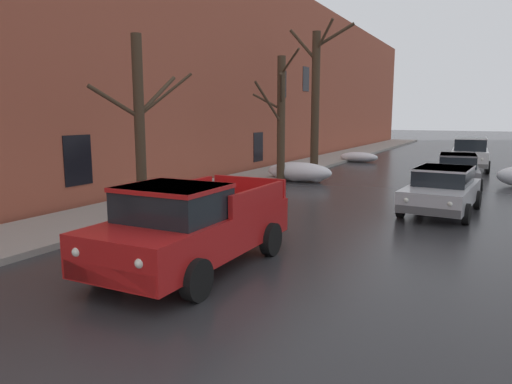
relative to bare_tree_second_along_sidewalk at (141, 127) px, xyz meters
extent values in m
cube|color=gray|center=(-1.38, 8.34, -2.64)|extent=(2.89, 80.00, 0.16)
cube|color=#9E4C38|center=(-3.33, 8.34, 2.64)|extent=(0.60, 80.00, 10.71)
cube|color=black|center=(-3.04, 0.45, -1.10)|extent=(0.08, 1.10, 1.60)
cube|color=black|center=(-3.04, 13.01, -1.42)|extent=(0.08, 1.10, 1.60)
cube|color=black|center=(-3.04, 16.17, 2.17)|extent=(0.08, 1.10, 1.60)
cube|color=black|center=(-3.04, 20.00, 2.70)|extent=(0.08, 1.10, 1.60)
ellipsoid|color=white|center=(0.70, 20.20, -2.39)|extent=(2.49, 1.05, 0.65)
ellipsoid|color=white|center=(0.72, 20.19, -2.43)|extent=(0.69, 0.57, 0.57)
ellipsoid|color=white|center=(0.69, 9.96, -2.27)|extent=(3.13, 1.28, 0.89)
ellipsoid|color=white|center=(0.56, 9.76, -2.35)|extent=(0.89, 0.74, 0.74)
ellipsoid|color=white|center=(1.53, 9.91, -2.36)|extent=(0.86, 0.72, 0.72)
cylinder|color=#423323|center=(0.01, -0.05, -0.12)|extent=(0.29, 0.29, 5.20)
cylinder|color=#423323|center=(-0.12, 0.92, 0.90)|extent=(0.39, 2.02, 1.21)
cylinder|color=#423323|center=(-0.29, -0.66, 0.67)|extent=(0.72, 1.32, 0.90)
cylinder|color=#423323|center=(0.51, 0.50, 0.88)|extent=(1.09, 1.18, 1.23)
cylinder|color=#423323|center=(0.01, 9.38, 0.09)|extent=(0.37, 0.37, 5.62)
cylinder|color=#423323|center=(0.26, 8.78, 1.41)|extent=(0.64, 1.31, 1.35)
cylinder|color=#423323|center=(-0.18, 8.48, 0.83)|extent=(0.50, 1.89, 1.80)
cylinder|color=#423323|center=(-0.62, 9.22, 0.91)|extent=(1.33, 0.42, 0.76)
cylinder|color=#423323|center=(0.63, 8.85, 2.57)|extent=(1.34, 1.15, 0.97)
cylinder|color=#423323|center=(0.01, 13.73, 0.94)|extent=(0.43, 0.43, 7.31)
cylinder|color=#423323|center=(0.97, 13.79, 4.33)|extent=(2.02, 0.30, 1.15)
cylinder|color=#423323|center=(0.55, 13.38, 4.28)|extent=(1.25, 0.86, 1.52)
cylinder|color=#423323|center=(-0.61, 13.45, 3.90)|extent=(1.41, 0.74, 1.63)
cube|color=red|center=(3.58, -2.64, -1.98)|extent=(2.04, 4.83, 0.76)
cube|color=black|center=(3.59, -3.31, -1.28)|extent=(1.77, 1.56, 0.64)
cube|color=red|center=(3.59, -3.31, -1.00)|extent=(1.81, 1.61, 0.08)
cube|color=red|center=(4.52, -1.67, -1.38)|extent=(0.12, 2.31, 0.44)
cube|color=red|center=(2.62, -1.69, -1.38)|extent=(0.12, 2.31, 0.44)
cube|color=red|center=(3.56, -0.28, -1.38)|extent=(1.89, 0.12, 0.44)
cube|color=#B7B7BC|center=(3.61, -4.98, -2.18)|extent=(1.89, 0.14, 0.32)
sphere|color=white|center=(4.25, -5.01, -1.86)|extent=(0.16, 0.16, 0.16)
sphere|color=white|center=(2.96, -5.03, -1.86)|extent=(0.16, 0.16, 0.16)
cylinder|color=black|center=(4.61, -4.07, -2.36)|extent=(0.23, 0.72, 0.72)
cylinder|color=black|center=(2.58, -4.09, -2.36)|extent=(0.23, 0.72, 0.72)
cylinder|color=black|center=(4.58, -1.18, -2.36)|extent=(0.23, 0.72, 0.72)
cylinder|color=black|center=(2.55, -1.21, -2.36)|extent=(0.23, 0.72, 0.72)
cube|color=#B7B7BC|center=(7.36, 5.36, -2.12)|extent=(2.04, 4.37, 0.60)
cube|color=black|center=(7.37, 5.57, -1.56)|extent=(1.66, 2.31, 0.52)
cube|color=#B7B7BC|center=(7.37, 5.57, -1.33)|extent=(1.70, 2.36, 0.06)
cube|color=#525254|center=(7.22, 3.28, -2.30)|extent=(1.74, 0.23, 0.22)
cube|color=#525254|center=(7.49, 7.44, -2.30)|extent=(1.74, 0.23, 0.22)
cylinder|color=black|center=(8.18, 3.98, -2.42)|extent=(0.22, 0.61, 0.60)
cylinder|color=black|center=(6.37, 4.10, -2.42)|extent=(0.22, 0.61, 0.60)
cylinder|color=black|center=(8.34, 6.62, -2.42)|extent=(0.22, 0.61, 0.60)
cylinder|color=black|center=(6.53, 6.74, -2.42)|extent=(0.22, 0.61, 0.60)
sphere|color=silver|center=(7.80, 3.21, -2.04)|extent=(0.14, 0.14, 0.14)
sphere|color=silver|center=(6.65, 3.28, -2.04)|extent=(0.14, 0.14, 0.14)
cube|color=slate|center=(7.35, 11.05, -2.12)|extent=(1.97, 4.39, 0.60)
cube|color=black|center=(7.33, 11.26, -1.56)|extent=(1.57, 2.33, 0.52)
cube|color=slate|center=(7.33, 11.26, -1.33)|extent=(1.61, 2.37, 0.06)
cube|color=#303032|center=(7.52, 8.97, -2.30)|extent=(1.59, 0.25, 0.22)
cube|color=#303032|center=(7.17, 13.13, -2.30)|extent=(1.59, 0.25, 0.22)
cylinder|color=black|center=(8.28, 9.80, -2.42)|extent=(0.23, 0.61, 0.60)
cylinder|color=black|center=(6.63, 9.66, -2.42)|extent=(0.23, 0.61, 0.60)
cylinder|color=black|center=(8.06, 12.44, -2.42)|extent=(0.23, 0.61, 0.60)
cylinder|color=black|center=(6.41, 12.30, -2.42)|extent=(0.23, 0.61, 0.60)
sphere|color=silver|center=(8.05, 8.99, -2.04)|extent=(0.14, 0.14, 0.14)
sphere|color=silver|center=(7.00, 8.90, -2.04)|extent=(0.14, 0.14, 0.14)
cube|color=silver|center=(7.38, 18.58, -1.98)|extent=(2.05, 4.85, 0.80)
cube|color=black|center=(7.38, 18.63, -1.24)|extent=(1.72, 3.41, 0.68)
cube|color=silver|center=(7.38, 18.63, -0.93)|extent=(1.76, 3.48, 0.06)
cube|color=slate|center=(7.50, 16.25, -2.26)|extent=(1.77, 0.21, 0.22)
cube|color=slate|center=(7.26, 20.91, -2.26)|extent=(1.77, 0.21, 0.22)
cylinder|color=black|center=(8.38, 17.15, -2.38)|extent=(0.21, 0.69, 0.68)
cylinder|color=black|center=(6.54, 17.06, -2.38)|extent=(0.21, 0.69, 0.68)
cylinder|color=black|center=(8.23, 20.10, -2.38)|extent=(0.21, 0.69, 0.68)
cylinder|color=black|center=(6.39, 20.01, -2.38)|extent=(0.21, 0.69, 0.68)
sphere|color=silver|center=(8.09, 16.25, -1.90)|extent=(0.14, 0.14, 0.14)
sphere|color=silver|center=(6.92, 16.19, -1.90)|extent=(0.14, 0.14, 0.14)
cylinder|color=red|center=(0.96, -1.76, -2.44)|extent=(0.22, 0.22, 0.55)
sphere|color=red|center=(0.96, -1.76, -2.11)|extent=(0.21, 0.21, 0.21)
cylinder|color=red|center=(0.80, -1.76, -2.41)|extent=(0.10, 0.09, 0.09)
cylinder|color=red|center=(1.12, -1.76, -2.41)|extent=(0.10, 0.09, 0.09)
camera|label=1|loc=(8.89, -10.20, 0.32)|focal=33.09mm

